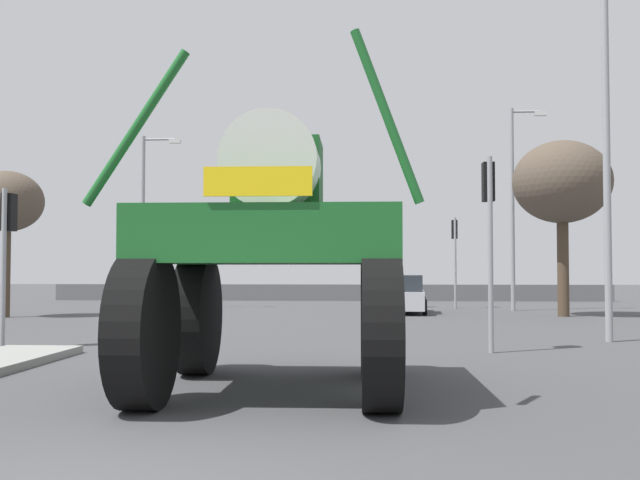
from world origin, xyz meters
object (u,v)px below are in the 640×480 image
Objects in this scene: oversize_sprayer at (275,256)px; streetlight_far_left at (146,212)px; sedan_ahead at (403,295)px; bare_tree_right at (562,183)px; traffic_signal_near_right at (489,210)px; streetlight_far_right at (515,199)px; bare_tree_left at (7,203)px; traffic_signal_far_left at (389,241)px; traffic_signal_near_left at (8,232)px; traffic_signal_far_right at (455,242)px; streetlight_near_right at (613,141)px.

streetlight_far_left reaches higher than oversize_sprayer.
bare_tree_right is at bearing -102.63° from sedan_ahead.
streetlight_far_right is (3.64, 15.73, 1.68)m from traffic_signal_near_right.
streetlight_far_right is at bearing 15.64° from bare_tree_left.
oversize_sprayer is at bearing -95.85° from traffic_signal_far_left.
traffic_signal_far_right reaches higher than traffic_signal_near_left.
traffic_signal_near_right reaches higher than traffic_signal_near_left.
bare_tree_left is at bearing 157.64° from streetlight_near_right.
oversize_sprayer reaches higher than traffic_signal_far_left.
bare_tree_left is (-3.43, -5.76, -0.06)m from streetlight_far_left.
sedan_ahead is 0.55× the size of streetlight_far_left.
streetlight_far_left is 17.48m from bare_tree_right.
traffic_signal_far_left is at bearing 62.78° from traffic_signal_near_left.
traffic_signal_near_left is 0.66× the size of bare_tree_left.
sedan_ahead is (2.76, 19.01, -1.24)m from oversize_sprayer.
streetlight_far_left is (-8.39, 21.29, 2.29)m from oversize_sprayer.
traffic_signal_far_right is at bearing -13.70° from oversize_sprayer.
bare_tree_left is at bearing 116.62° from traffic_signal_near_left.
streetlight_far_right is at bearing -20.53° from oversize_sprayer.
traffic_signal_far_left reaches higher than traffic_signal_near_left.
streetlight_far_right is at bearing -64.45° from sedan_ahead.
traffic_signal_far_left is at bearing 108.45° from streetlight_near_right.
traffic_signal_far_right reaches higher than sedan_ahead.
bare_tree_right reaches higher than traffic_signal_near_left.
traffic_signal_near_right is 17.54m from traffic_signal_far_left.
sedan_ahead is 14.02m from traffic_signal_near_right.
oversize_sprayer is 23.00m from streetlight_far_left.
streetlight_far_right is at bearing 105.82° from bare_tree_right.
streetlight_near_right is 20.83m from streetlight_far_left.
traffic_signal_far_left is at bearing 161.73° from streetlight_far_right.
streetlight_far_left reaches higher than traffic_signal_far_left.
bare_tree_left is (-14.14, -7.17, 1.19)m from traffic_signal_far_left.
traffic_signal_near_right is 13.09m from bare_tree_right.
oversize_sprayer is 8.50m from traffic_signal_near_left.
streetlight_near_right is 1.03× the size of streetlight_far_right.
sedan_ahead is 1.02× the size of traffic_signal_far_left.
bare_tree_right reaches higher than sedan_ahead.
traffic_signal_near_left is 16.22m from streetlight_far_left.
traffic_signal_near_right is 0.54× the size of streetlight_far_left.
traffic_signal_near_left is 14.39m from streetlight_near_right.
streetlight_near_right is 1.35× the size of bare_tree_right.
streetlight_far_right is (5.26, -1.74, 1.71)m from traffic_signal_far_left.
traffic_signal_near_left is at bearing -117.22° from traffic_signal_far_left.
streetlight_near_right reaches higher than traffic_signal_far_left.
sedan_ahead is at bearing 94.93° from traffic_signal_near_right.
oversize_sprayer is 1.25× the size of traffic_signal_far_left.
bare_tree_left reaches higher than sedan_ahead.
streetlight_far_left reaches higher than bare_tree_right.
traffic_signal_near_left reaches higher than sedan_ahead.
bare_tree_left is at bearing -157.23° from traffic_signal_far_right.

